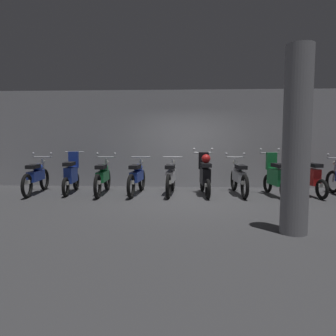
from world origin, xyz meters
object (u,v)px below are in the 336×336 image
(motorbike_slot_4, at_px, (171,177))
(motorbike_slot_6, at_px, (239,177))
(motorbike_slot_1, at_px, (71,175))
(motorbike_slot_3, at_px, (137,177))
(motorbike_slot_0, at_px, (36,176))
(motorbike_slot_2, at_px, (103,177))
(motorbike_slot_7, at_px, (275,177))
(motorbike_slot_8, at_px, (309,176))
(support_pillar, at_px, (297,141))
(motorbike_slot_5, at_px, (205,175))

(motorbike_slot_4, height_order, motorbike_slot_6, motorbike_slot_6)
(motorbike_slot_1, distance_m, motorbike_slot_3, 1.91)
(motorbike_slot_0, relative_size, motorbike_slot_4, 1.00)
(motorbike_slot_1, height_order, motorbike_slot_6, motorbike_slot_1)
(motorbike_slot_2, bearing_deg, motorbike_slot_6, 2.16)
(motorbike_slot_7, bearing_deg, motorbike_slot_8, 9.27)
(motorbike_slot_0, xyz_separation_m, support_pillar, (6.04, -3.50, 1.05))
(motorbike_slot_4, relative_size, motorbike_slot_6, 1.00)
(motorbike_slot_2, distance_m, motorbike_slot_3, 0.96)
(motorbike_slot_5, xyz_separation_m, motorbike_slot_7, (1.90, -0.05, -0.04))
(motorbike_slot_5, xyz_separation_m, motorbike_slot_8, (2.85, 0.10, -0.04))
(motorbike_slot_0, relative_size, support_pillar, 0.63)
(motorbike_slot_2, xyz_separation_m, support_pillar, (4.13, -3.51, 1.05))
(motorbike_slot_5, bearing_deg, support_pillar, -70.08)
(motorbike_slot_7, bearing_deg, motorbike_slot_1, 178.01)
(motorbike_slot_6, bearing_deg, motorbike_slot_5, -171.56)
(motorbike_slot_4, height_order, motorbike_slot_7, motorbike_slot_7)
(motorbike_slot_4, height_order, motorbike_slot_8, motorbike_slot_8)
(motorbike_slot_6, relative_size, support_pillar, 0.63)
(motorbike_slot_7, bearing_deg, motorbike_slot_2, 179.40)
(motorbike_slot_1, distance_m, motorbike_slot_7, 5.72)
(motorbike_slot_0, height_order, motorbike_slot_6, same)
(motorbike_slot_0, relative_size, motorbike_slot_8, 1.17)
(motorbike_slot_4, bearing_deg, motorbike_slot_1, 179.33)
(motorbike_slot_6, bearing_deg, support_pillar, -84.98)
(motorbike_slot_8, bearing_deg, motorbike_slot_4, 179.85)
(motorbike_slot_0, bearing_deg, motorbike_slot_5, 0.22)
(motorbike_slot_0, distance_m, motorbike_slot_3, 2.86)
(motorbike_slot_4, distance_m, motorbike_slot_8, 3.80)
(motorbike_slot_3, xyz_separation_m, motorbike_slot_4, (0.95, 0.07, 0.00))
(motorbike_slot_7, distance_m, motorbike_slot_8, 0.96)
(motorbike_slot_5, height_order, motorbike_slot_6, motorbike_slot_5)
(motorbike_slot_1, height_order, motorbike_slot_7, motorbike_slot_7)
(motorbike_slot_1, height_order, motorbike_slot_3, motorbike_slot_1)
(motorbike_slot_5, distance_m, motorbike_slot_7, 1.90)
(motorbike_slot_4, distance_m, support_pillar, 4.38)
(motorbike_slot_7, distance_m, support_pillar, 3.66)
(motorbike_slot_2, bearing_deg, motorbike_slot_5, 0.04)
(motorbike_slot_8, bearing_deg, motorbike_slot_3, -179.33)
(motorbike_slot_3, xyz_separation_m, motorbike_slot_7, (3.80, -0.10, 0.04))
(motorbike_slot_4, xyz_separation_m, support_pillar, (2.22, -3.63, 1.05))
(motorbike_slot_4, bearing_deg, support_pillar, -58.50)
(motorbike_slot_0, xyz_separation_m, motorbike_slot_4, (3.81, 0.13, -0.00))
(motorbike_slot_8, bearing_deg, motorbike_slot_1, 179.63)
(motorbike_slot_7, bearing_deg, motorbike_slot_5, 178.42)
(motorbike_slot_6, relative_size, motorbike_slot_7, 1.16)
(motorbike_slot_1, distance_m, support_pillar, 6.35)
(motorbike_slot_7, relative_size, motorbike_slot_8, 1.01)
(motorbike_slot_2, xyz_separation_m, motorbike_slot_5, (2.86, 0.00, 0.08))
(motorbike_slot_5, height_order, motorbike_slot_8, same)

